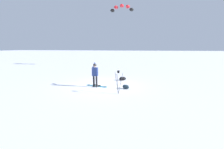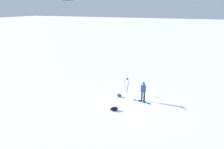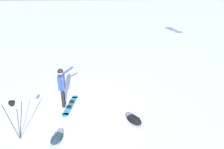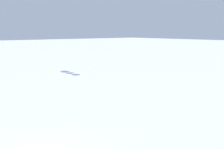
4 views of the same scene
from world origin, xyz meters
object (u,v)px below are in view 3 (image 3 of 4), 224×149
at_px(snowboarder, 62,84).
at_px(snowboard, 70,105).
at_px(camera_tripod, 14,113).
at_px(gear_bag_small, 134,120).
at_px(gear_bag_large, 57,138).

bearing_deg(snowboarder, snowboard, -92.65).
distance_m(camera_tripod, gear_bag_small, 4.21).
relative_size(snowboarder, snowboard, 1.02).
height_order(snowboarder, camera_tripod, snowboarder).
height_order(snowboard, gear_bag_small, gear_bag_small).
bearing_deg(snowboard, gear_bag_small, -121.59).
bearing_deg(gear_bag_large, camera_tripod, 77.32).
bearing_deg(gear_bag_small, gear_bag_large, 104.07).
relative_size(snowboarder, gear_bag_small, 2.40).
xyz_separation_m(snowboarder, snowboard, (-0.01, -0.27, -1.07)).
bearing_deg(camera_tripod, gear_bag_large, -102.68).
xyz_separation_m(gear_bag_large, gear_bag_small, (0.70, -2.80, 0.01)).
bearing_deg(camera_tripod, snowboard, -37.69).
height_order(gear_bag_large, camera_tripod, camera_tripod).
height_order(snowboarder, gear_bag_large, snowboarder).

